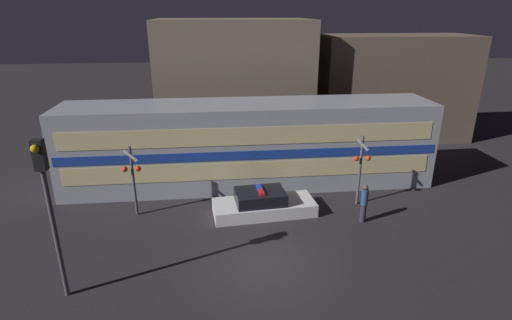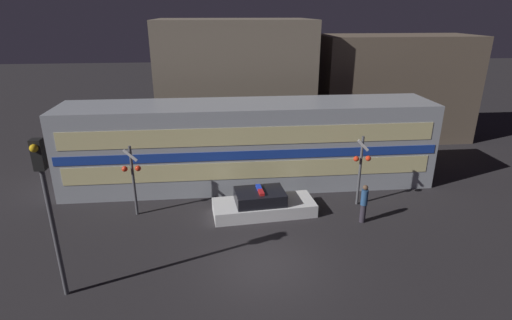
{
  "view_description": "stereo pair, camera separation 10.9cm",
  "coord_description": "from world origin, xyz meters",
  "views": [
    {
      "loc": [
        -1.55,
        -11.94,
        8.54
      ],
      "look_at": [
        0.3,
        5.52,
        1.91
      ],
      "focal_mm": 28.0,
      "sensor_mm": 36.0,
      "label": 1
    },
    {
      "loc": [
        -1.44,
        -11.95,
        8.54
      ],
      "look_at": [
        0.3,
        5.52,
        1.91
      ],
      "focal_mm": 28.0,
      "sensor_mm": 36.0,
      "label": 2
    }
  ],
  "objects": [
    {
      "name": "ground_plane",
      "position": [
        0.0,
        0.0,
        0.0
      ],
      "size": [
        120.0,
        120.0,
        0.0
      ],
      "primitive_type": "plane",
      "color": "#262326"
    },
    {
      "name": "train",
      "position": [
        0.12,
        7.22,
        2.13
      ],
      "size": [
        18.41,
        3.22,
        4.25
      ],
      "color": "#999EA5",
      "rests_on": "ground_plane"
    },
    {
      "name": "police_car",
      "position": [
        0.43,
        3.8,
        0.44
      ],
      "size": [
        4.61,
        2.1,
        1.22
      ],
      "rotation": [
        0.0,
        0.0,
        0.09
      ],
      "color": "silver",
      "rests_on": "ground_plane"
    },
    {
      "name": "pedestrian",
      "position": [
        4.59,
        2.63,
        0.88
      ],
      "size": [
        0.29,
        0.29,
        1.72
      ],
      "color": "#2D2833",
      "rests_on": "ground_plane"
    },
    {
      "name": "crossing_signal_near",
      "position": [
        4.92,
        4.22,
        1.95
      ],
      "size": [
        0.8,
        0.32,
        3.32
      ],
      "color": "#4C4C51",
      "rests_on": "ground_plane"
    },
    {
      "name": "crossing_signal_far",
      "position": [
        -5.14,
        4.23,
        1.89
      ],
      "size": [
        0.8,
        0.32,
        3.2
      ],
      "color": "#4C4C51",
      "rests_on": "ground_plane"
    },
    {
      "name": "traffic_light_corner",
      "position": [
        -6.45,
        -0.96,
        3.5
      ],
      "size": [
        0.3,
        0.46,
        5.2
      ],
      "color": "#4C4C51",
      "rests_on": "ground_plane"
    },
    {
      "name": "building_left",
      "position": [
        -0.23,
        14.18,
        4.01
      ],
      "size": [
        9.61,
        5.86,
        8.01
      ],
      "color": "#726656",
      "rests_on": "ground_plane"
    },
    {
      "name": "building_center",
      "position": [
        10.67,
        14.34,
        3.49
      ],
      "size": [
        10.21,
        4.27,
        6.99
      ],
      "color": "brown",
      "rests_on": "ground_plane"
    }
  ]
}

